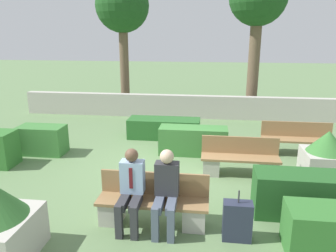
% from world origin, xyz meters
% --- Properties ---
extents(ground_plane, '(60.00, 60.00, 0.00)m').
position_xyz_m(ground_plane, '(0.00, 0.00, 0.00)').
color(ground_plane, '#607F51').
extents(perimeter_wall, '(12.21, 0.30, 0.85)m').
position_xyz_m(perimeter_wall, '(0.00, 4.93, 0.42)').
color(perimeter_wall, '#B7B2A8').
rests_on(perimeter_wall, ground_plane).
extents(bench_front, '(1.84, 0.49, 0.83)m').
position_xyz_m(bench_front, '(0.16, -2.31, 0.32)').
color(bench_front, '#937047').
rests_on(bench_front, ground_plane).
extents(bench_left_side, '(1.72, 0.48, 0.83)m').
position_xyz_m(bench_left_side, '(1.75, -0.13, 0.31)').
color(bench_left_side, '#937047').
rests_on(bench_left_side, ground_plane).
extents(bench_right_side, '(1.80, 0.48, 0.83)m').
position_xyz_m(bench_right_side, '(3.33, 1.38, 0.32)').
color(bench_right_side, '#937047').
rests_on(bench_right_side, ground_plane).
extents(person_seated_man, '(0.38, 0.63, 1.32)m').
position_xyz_m(person_seated_man, '(-0.17, -2.44, 0.72)').
color(person_seated_man, '#333338').
rests_on(person_seated_man, ground_plane).
extents(person_seated_woman, '(0.38, 0.63, 1.33)m').
position_xyz_m(person_seated_woman, '(0.40, -2.44, 0.73)').
color(person_seated_woman, '#515B70').
rests_on(person_seated_woman, ground_plane).
extents(hedge_block_near_left, '(1.77, 0.61, 0.72)m').
position_xyz_m(hedge_block_near_left, '(0.64, 1.07, 0.36)').
color(hedge_block_near_left, '#3D7A38').
rests_on(hedge_block_near_left, ground_plane).
extents(hedge_block_near_right, '(1.64, 0.65, 0.77)m').
position_xyz_m(hedge_block_near_right, '(2.68, -1.71, 0.39)').
color(hedge_block_near_right, '#235623').
rests_on(hedge_block_near_right, ground_plane).
extents(hedge_block_far_left, '(2.15, 0.75, 0.59)m').
position_xyz_m(hedge_block_far_left, '(-0.31, 2.34, 0.30)').
color(hedge_block_far_left, '#286028').
rests_on(hedge_block_far_left, ground_plane).
extents(hedge_block_far_right, '(1.19, 0.63, 0.74)m').
position_xyz_m(hedge_block_far_right, '(-3.31, 0.60, 0.37)').
color(hedge_block_far_right, '#3D7A38').
rests_on(hedge_block_far_right, ground_plane).
extents(planter_corner_left, '(0.95, 0.95, 1.04)m').
position_xyz_m(planter_corner_left, '(3.63, 0.07, 0.50)').
color(planter_corner_left, '#B7B2A8').
rests_on(planter_corner_left, ground_plane).
extents(suitcase, '(0.44, 0.23, 0.83)m').
position_xyz_m(suitcase, '(1.52, -2.59, 0.31)').
color(suitcase, '#282D42').
rests_on(suitcase, ground_plane).
extents(tree_leftmost, '(2.11, 2.11, 5.19)m').
position_xyz_m(tree_leftmost, '(-2.49, 6.13, 4.02)').
color(tree_leftmost, brown).
rests_on(tree_leftmost, ground_plane).
extents(tree_center_left, '(2.13, 2.13, 5.44)m').
position_xyz_m(tree_center_left, '(2.64, 5.88, 4.21)').
color(tree_center_left, brown).
rests_on(tree_center_left, ground_plane).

